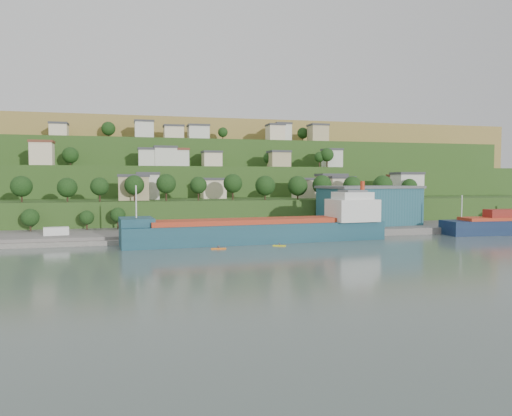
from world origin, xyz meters
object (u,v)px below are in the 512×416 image
object	(u,v)px
kayak_orange	(219,248)
warehouse	(369,205)
cargo_ship_near	(266,231)
caravan	(56,233)

from	to	relation	value
kayak_orange	warehouse	bearing A→B (deg)	35.32
cargo_ship_near	warehouse	size ratio (longest dim) A/B	2.19
warehouse	caravan	distance (m)	96.80
caravan	kayak_orange	xyz separation A→B (m)	(39.83, -23.57, -2.42)
warehouse	caravan	bearing A→B (deg)	177.42
cargo_ship_near	kayak_orange	xyz separation A→B (m)	(-15.13, -10.93, -2.68)
caravan	kayak_orange	distance (m)	46.35
cargo_ship_near	caravan	bearing A→B (deg)	163.14
warehouse	kayak_orange	distance (m)	65.21
caravan	kayak_orange	bearing A→B (deg)	-39.70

